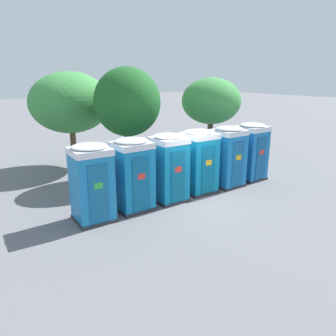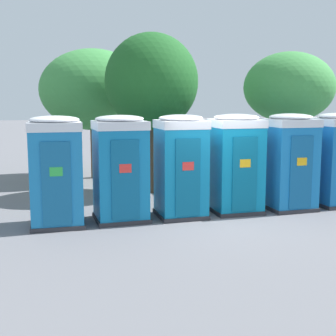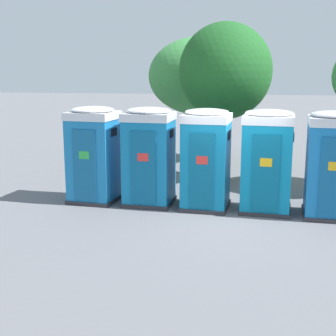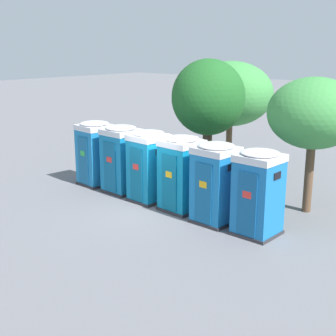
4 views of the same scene
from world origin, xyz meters
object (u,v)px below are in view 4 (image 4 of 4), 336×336
portapotty_3 (181,173)px  portapotty_5 (258,192)px  portapotty_2 (148,166)px  portapotty_4 (215,183)px  street_tree_1 (230,94)px  street_tree_0 (314,114)px  portapotty_0 (95,153)px  portapotty_1 (122,159)px  street_tree_2 (208,98)px

portapotty_3 → portapotty_5: bearing=-3.2°
portapotty_2 → portapotty_4: bearing=-3.2°
street_tree_1 → portapotty_2: bearing=-81.3°
street_tree_0 → street_tree_1: size_ratio=0.94×
portapotty_4 → street_tree_1: size_ratio=0.54×
portapotty_0 → street_tree_0: (7.75, 2.54, 1.99)m
portapotty_4 → portapotty_5: (1.50, 0.00, 0.00)m
portapotty_1 → portapotty_3: size_ratio=1.00×
portapotty_5 → street_tree_1: bearing=129.4°
portapotty_2 → street_tree_2: bearing=86.2°
portapotty_2 → portapotty_3: bearing=0.1°
street_tree_0 → street_tree_2: 4.56m
portapotty_0 → street_tree_1: bearing=72.6°
portapotty_4 → street_tree_0: size_ratio=0.57×
portapotty_3 → street_tree_0: size_ratio=0.57×
portapotty_3 → street_tree_2: street_tree_2 is taller
street_tree_2 → street_tree_1: bearing=109.9°
portapotty_4 → portapotty_2: bearing=176.8°
portapotty_3 → portapotty_4: size_ratio=1.00×
portapotty_1 → portapotty_5: bearing=-2.7°
portapotty_2 → street_tree_2: size_ratio=0.52×
portapotty_1 → portapotty_5: 6.01m
portapotty_1 → street_tree_1: bearing=85.6°
street_tree_0 → portapotty_3: bearing=-140.6°
portapotty_0 → portapotty_4: bearing=-2.8°
portapotty_1 → street_tree_2: 4.09m
street_tree_1 → portapotty_4: bearing=-59.1°
portapotty_3 → street_tree_0: (3.24, 2.66, 1.99)m
portapotty_0 → street_tree_1: street_tree_1 is taller
portapotty_5 → street_tree_1: 8.88m
portapotty_1 → street_tree_2: bearing=60.7°
portapotty_0 → portapotty_5: (7.51, -0.29, 0.00)m
portapotty_1 → portapotty_2: same height
portapotty_3 → portapotty_5: (3.00, -0.17, 0.00)m
portapotty_2 → street_tree_0: (4.74, 2.66, 1.99)m
street_tree_1 → street_tree_2: size_ratio=0.96×
portapotty_2 → portapotty_5: (4.50, -0.16, -0.00)m
portapotty_3 → street_tree_0: bearing=39.4°
portapotty_4 → portapotty_5: 1.50m
portapotty_0 → portapotty_1: same height
portapotty_1 → street_tree_1: street_tree_1 is taller
portapotty_4 → portapotty_5: size_ratio=1.00×
portapotty_0 → portapotty_3: (4.51, -0.12, -0.00)m
street_tree_1 → portapotty_3: bearing=-69.0°
portapotty_0 → portapotty_2: (3.00, -0.12, 0.00)m
street_tree_0 → street_tree_2: (-4.53, 0.51, 0.13)m
portapotty_4 → portapotty_1: bearing=176.4°
portapotty_1 → portapotty_5: (6.00, -0.28, 0.00)m
portapotty_0 → street_tree_2: street_tree_2 is taller
portapotty_2 → portapotty_5: 4.51m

